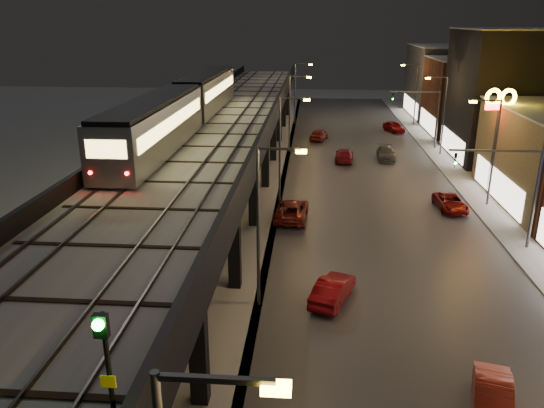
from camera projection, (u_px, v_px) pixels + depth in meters
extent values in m
cube|color=#46474D|center=(370.00, 189.00, 49.55)|extent=(17.00, 120.00, 0.06)
cube|color=#9FA1A8|center=(479.00, 191.00, 48.81)|extent=(4.00, 120.00, 0.14)
cube|color=#9FA1A8|center=(227.00, 185.00, 50.54)|extent=(11.00, 120.00, 0.06)
cube|color=black|center=(219.00, 132.00, 45.81)|extent=(9.00, 100.00, 1.00)
cube|color=black|center=(20.00, 338.00, 21.70)|extent=(0.70, 0.70, 5.30)
cube|color=black|center=(198.00, 346.00, 21.16)|extent=(0.70, 0.70, 5.30)
cube|color=black|center=(102.00, 287.00, 20.61)|extent=(8.00, 0.60, 0.50)
cube|color=black|center=(110.00, 242.00, 31.11)|extent=(0.70, 0.70, 5.30)
cube|color=black|center=(234.00, 246.00, 30.58)|extent=(0.70, 0.70, 5.30)
cube|color=black|center=(169.00, 203.00, 30.02)|extent=(8.00, 0.60, 0.50)
cube|color=black|center=(157.00, 190.00, 40.53)|extent=(0.70, 0.70, 5.30)
cube|color=black|center=(253.00, 193.00, 39.99)|extent=(0.70, 0.70, 5.30)
cube|color=black|center=(204.00, 159.00, 39.44)|extent=(8.00, 0.60, 0.50)
cube|color=black|center=(187.00, 158.00, 49.94)|extent=(0.70, 0.70, 5.30)
cube|color=black|center=(265.00, 160.00, 49.40)|extent=(0.70, 0.70, 5.30)
cube|color=black|center=(225.00, 133.00, 48.85)|extent=(8.00, 0.60, 0.50)
cube|color=black|center=(208.00, 136.00, 59.36)|extent=(0.70, 0.70, 5.30)
cube|color=black|center=(273.00, 137.00, 58.82)|extent=(0.70, 0.70, 5.30)
cube|color=black|center=(240.00, 114.00, 58.27)|extent=(8.00, 0.60, 0.50)
cube|color=black|center=(222.00, 120.00, 68.77)|extent=(0.70, 0.70, 5.30)
cube|color=black|center=(279.00, 121.00, 68.23)|extent=(0.70, 0.70, 5.30)
cube|color=black|center=(250.00, 101.00, 67.68)|extent=(8.00, 0.60, 0.50)
cube|color=black|center=(233.00, 108.00, 78.19)|extent=(0.70, 0.70, 5.30)
cube|color=black|center=(283.00, 109.00, 77.65)|extent=(0.70, 0.70, 5.30)
cube|color=black|center=(258.00, 91.00, 77.09)|extent=(8.00, 0.60, 0.50)
cube|color=black|center=(242.00, 99.00, 87.60)|extent=(0.70, 0.70, 5.30)
cube|color=black|center=(287.00, 99.00, 87.06)|extent=(0.70, 0.70, 5.30)
cube|color=black|center=(264.00, 83.00, 86.51)|extent=(8.00, 0.60, 0.50)
cube|color=#B2B7C1|center=(219.00, 125.00, 45.62)|extent=(8.40, 100.00, 0.16)
cube|color=#332D28|center=(182.00, 123.00, 45.80)|extent=(0.08, 98.00, 0.16)
cube|color=#332D28|center=(199.00, 123.00, 45.70)|extent=(0.08, 98.00, 0.16)
cube|color=#332D28|center=(234.00, 124.00, 45.48)|extent=(0.08, 98.00, 0.16)
cube|color=#332D28|center=(251.00, 124.00, 45.37)|extent=(0.08, 98.00, 0.16)
cube|color=black|center=(63.00, 294.00, 17.34)|extent=(7.80, 0.24, 0.06)
cube|color=black|center=(180.00, 167.00, 32.41)|extent=(7.80, 0.24, 0.06)
cube|color=black|center=(223.00, 120.00, 47.47)|extent=(7.80, 0.24, 0.06)
cube|color=black|center=(245.00, 96.00, 62.53)|extent=(7.80, 0.24, 0.06)
cube|color=black|center=(259.00, 81.00, 77.59)|extent=(7.80, 0.24, 0.06)
cube|color=black|center=(269.00, 121.00, 45.15)|extent=(0.30, 100.00, 1.10)
cube|color=black|center=(169.00, 119.00, 45.78)|extent=(0.30, 100.00, 1.10)
cube|color=beige|center=(497.00, 185.00, 45.45)|extent=(0.10, 12.00, 2.40)
cube|color=black|center=(513.00, 96.00, 58.30)|extent=(12.00, 13.00, 14.00)
cube|color=beige|center=(452.00, 144.00, 60.51)|extent=(0.10, 10.40, 2.40)
cube|color=#B2B7C1|center=(523.00, 29.00, 55.97)|extent=(12.20, 13.20, 0.16)
cube|color=#582A18|center=(475.00, 97.00, 72.13)|extent=(12.00, 12.00, 10.00)
cube|color=beige|center=(427.00, 121.00, 73.69)|extent=(0.10, 9.60, 2.40)
cube|color=#B2B7C1|center=(480.00, 59.00, 70.46)|extent=(12.20, 12.20, 0.16)
cube|color=#3A3A3C|center=(451.00, 82.00, 85.15)|extent=(12.00, 16.00, 11.00)
cube|color=beige|center=(410.00, 106.00, 86.88)|extent=(0.10, 12.80, 2.40)
cube|color=#B2B7C1|center=(455.00, 46.00, 83.31)|extent=(12.20, 16.20, 0.16)
cube|color=#38383A|center=(215.00, 379.00, 9.49)|extent=(2.20, 0.12, 0.12)
cube|color=yellow|center=(276.00, 388.00, 9.45)|extent=(0.55, 0.28, 0.18)
cylinder|color=#38383A|center=(258.00, 230.00, 27.97)|extent=(0.18, 0.18, 9.00)
cube|color=#38383A|center=(279.00, 149.00, 26.44)|extent=(2.20, 0.12, 0.12)
cube|color=yellow|center=(301.00, 152.00, 26.40)|extent=(0.55, 0.28, 0.18)
cylinder|color=#38383A|center=(280.00, 151.00, 44.91)|extent=(0.18, 0.18, 9.00)
cube|color=#38383A|center=(293.00, 98.00, 43.38)|extent=(2.20, 0.12, 0.12)
cube|color=yellow|center=(307.00, 100.00, 43.34)|extent=(0.55, 0.28, 0.18)
cylinder|color=#38383A|center=(494.00, 154.00, 43.62)|extent=(0.18, 0.18, 9.00)
cube|color=#38383A|center=(487.00, 100.00, 42.26)|extent=(2.20, 0.12, 0.12)
cube|color=yellow|center=(473.00, 102.00, 42.38)|extent=(0.55, 0.28, 0.18)
cylinder|color=#38383A|center=(289.00, 115.00, 61.86)|extent=(0.18, 0.18, 9.00)
cube|color=#38383A|center=(300.00, 76.00, 60.33)|extent=(2.20, 0.12, 0.12)
cube|color=yellow|center=(309.00, 77.00, 60.29)|extent=(0.55, 0.28, 0.18)
cylinder|color=#38383A|center=(444.00, 117.00, 60.57)|extent=(0.18, 0.18, 9.00)
cube|color=#38383A|center=(438.00, 77.00, 59.20)|extent=(2.20, 0.12, 0.12)
cube|color=yellow|center=(428.00, 78.00, 59.32)|extent=(0.55, 0.28, 0.18)
cylinder|color=#38383A|center=(295.00, 94.00, 78.81)|extent=(0.18, 0.18, 9.00)
cube|color=#38383A|center=(303.00, 64.00, 77.28)|extent=(2.20, 0.12, 0.12)
cube|color=yellow|center=(311.00, 65.00, 77.24)|extent=(0.55, 0.28, 0.18)
cylinder|color=#38383A|center=(416.00, 95.00, 77.52)|extent=(0.18, 0.18, 9.00)
cube|color=#38383A|center=(411.00, 64.00, 76.15)|extent=(2.20, 0.12, 0.12)
cube|color=yellow|center=(403.00, 65.00, 76.27)|extent=(0.55, 0.28, 0.18)
cylinder|color=#38383A|center=(534.00, 201.00, 35.48)|extent=(0.20, 0.20, 7.00)
cube|color=#38383A|center=(496.00, 151.00, 34.58)|extent=(6.00, 0.12, 0.12)
imported|color=black|center=(456.00, 157.00, 34.93)|extent=(0.20, 0.16, 1.00)
sphere|color=#0CFF26|center=(456.00, 162.00, 34.87)|extent=(0.18, 0.18, 0.18)
cylinder|color=#38383A|center=(437.00, 121.00, 63.72)|extent=(0.20, 0.20, 7.00)
cube|color=#38383A|center=(415.00, 92.00, 62.82)|extent=(6.00, 0.12, 0.12)
imported|color=black|center=(393.00, 96.00, 63.17)|extent=(0.20, 0.16, 1.00)
sphere|color=#0CFF26|center=(393.00, 98.00, 63.11)|extent=(0.18, 0.18, 0.18)
cube|color=gray|center=(154.00, 127.00, 35.32)|extent=(2.83, 17.10, 3.22)
cube|color=black|center=(152.00, 101.00, 34.75)|extent=(2.54, 16.61, 0.24)
cube|color=#E4C966|center=(133.00, 120.00, 35.28)|extent=(0.05, 15.63, 0.88)
cube|color=#E4C966|center=(175.00, 121.00, 35.08)|extent=(0.05, 15.63, 0.88)
cube|color=gray|center=(207.00, 92.00, 52.41)|extent=(2.83, 17.10, 3.22)
cube|color=black|center=(206.00, 74.00, 51.84)|extent=(2.54, 16.61, 0.24)
cube|color=#E4C966|center=(192.00, 87.00, 52.37)|extent=(0.05, 15.63, 0.88)
cube|color=#E4C966|center=(221.00, 88.00, 52.16)|extent=(0.05, 15.63, 0.88)
cube|color=#E4C966|center=(106.00, 149.00, 27.11)|extent=(2.15, 0.05, 0.98)
sphere|color=#FF0C0C|center=(90.00, 173.00, 27.58)|extent=(0.20, 0.20, 0.20)
sphere|color=#FF0C0C|center=(127.00, 174.00, 27.43)|extent=(0.20, 0.20, 0.20)
cylinder|color=black|center=(109.00, 371.00, 11.11)|extent=(0.11, 0.11, 2.81)
cube|color=black|center=(101.00, 326.00, 10.61)|extent=(0.30, 0.17, 0.52)
sphere|color=#0CFF26|center=(98.00, 325.00, 10.46)|extent=(0.24, 0.24, 0.24)
cube|color=#F3F009|center=(108.00, 382.00, 11.07)|extent=(0.33, 0.04, 0.28)
imported|color=maroon|center=(333.00, 290.00, 29.56)|extent=(2.86, 4.54, 1.41)
imported|color=maroon|center=(292.00, 211.00, 41.79)|extent=(2.70, 5.42, 1.48)
imported|color=maroon|center=(344.00, 156.00, 58.97)|extent=(2.36, 4.89, 1.37)
imported|color=maroon|center=(319.00, 135.00, 69.29)|extent=(2.79, 4.67, 1.49)
imported|color=maroon|center=(492.00, 401.00, 21.03)|extent=(2.48, 4.41, 1.38)
imported|color=maroon|center=(450.00, 203.00, 43.83)|extent=(2.35, 4.65, 1.26)
imported|color=#535455|center=(386.00, 154.00, 59.71)|extent=(2.14, 4.79, 1.37)
imported|color=maroon|center=(394.00, 127.00, 74.30)|extent=(3.03, 4.59, 1.45)
cylinder|color=#38383A|center=(493.00, 153.00, 46.77)|extent=(0.24, 0.24, 7.66)
cube|color=#FF0C0C|center=(500.00, 107.00, 45.41)|extent=(2.68, 0.25, 0.48)
torus|color=yellow|center=(493.00, 97.00, 45.21)|extent=(1.57, 0.75, 1.55)
torus|color=yellow|center=(508.00, 98.00, 45.12)|extent=(1.57, 0.75, 1.55)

